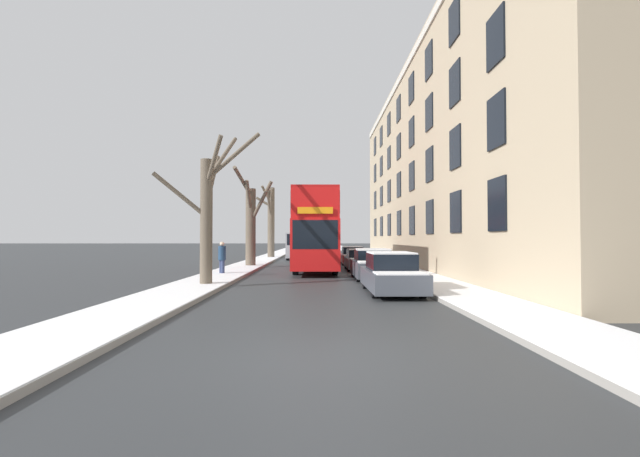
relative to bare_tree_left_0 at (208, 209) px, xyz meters
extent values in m
plane|color=#303335|center=(4.45, -10.22, -3.13)|extent=(320.00, 320.00, 0.00)
cube|color=gray|center=(-0.39, 42.78, -3.06)|extent=(2.34, 130.00, 0.13)
cube|color=white|center=(-0.39, 42.78, -2.98)|extent=(2.32, 130.00, 0.03)
cube|color=gray|center=(9.28, 42.78, -3.06)|extent=(2.34, 130.00, 0.13)
cube|color=white|center=(9.28, 42.78, -2.98)|extent=(2.32, 130.00, 0.03)
cube|color=tan|center=(14.95, 11.97, 3.90)|extent=(9.00, 38.76, 14.04)
cube|color=black|center=(10.42, -2.96, -0.04)|extent=(0.08, 1.40, 1.80)
cube|color=black|center=(10.42, 1.31, -0.04)|extent=(0.08, 1.40, 1.80)
cube|color=black|center=(10.42, 5.57, -0.04)|extent=(0.08, 1.40, 1.80)
cube|color=black|center=(10.42, 9.84, -0.04)|extent=(0.08, 1.40, 1.80)
cube|color=black|center=(10.42, 14.10, -0.04)|extent=(0.08, 1.40, 1.80)
cube|color=black|center=(10.42, 18.37, -0.04)|extent=(0.08, 1.40, 1.80)
cube|color=black|center=(10.42, 22.63, -0.04)|extent=(0.08, 1.40, 1.80)
cube|color=black|center=(10.42, 26.89, -0.04)|extent=(0.08, 1.40, 1.80)
cube|color=black|center=(10.42, -2.96, 2.77)|extent=(0.08, 1.40, 1.80)
cube|color=black|center=(10.42, 1.31, 2.77)|extent=(0.08, 1.40, 1.80)
cube|color=black|center=(10.42, 5.57, 2.77)|extent=(0.08, 1.40, 1.80)
cube|color=black|center=(10.42, 9.84, 2.77)|extent=(0.08, 1.40, 1.80)
cube|color=black|center=(10.42, 14.10, 2.77)|extent=(0.08, 1.40, 1.80)
cube|color=black|center=(10.42, 18.37, 2.77)|extent=(0.08, 1.40, 1.80)
cube|color=black|center=(10.42, 22.63, 2.77)|extent=(0.08, 1.40, 1.80)
cube|color=black|center=(10.42, 26.89, 2.77)|extent=(0.08, 1.40, 1.80)
cube|color=black|center=(10.42, -2.96, 5.58)|extent=(0.08, 1.40, 1.80)
cube|color=black|center=(10.42, 1.31, 5.58)|extent=(0.08, 1.40, 1.80)
cube|color=black|center=(10.42, 5.57, 5.58)|extent=(0.08, 1.40, 1.80)
cube|color=black|center=(10.42, 9.84, 5.58)|extent=(0.08, 1.40, 1.80)
cube|color=black|center=(10.42, 14.10, 5.58)|extent=(0.08, 1.40, 1.80)
cube|color=black|center=(10.42, 18.37, 5.58)|extent=(0.08, 1.40, 1.80)
cube|color=black|center=(10.42, 22.63, 5.58)|extent=(0.08, 1.40, 1.80)
cube|color=black|center=(10.42, 26.89, 5.58)|extent=(0.08, 1.40, 1.80)
cube|color=black|center=(10.42, 1.31, 8.39)|extent=(0.08, 1.40, 1.80)
cube|color=black|center=(10.42, 5.57, 8.39)|extent=(0.08, 1.40, 1.80)
cube|color=black|center=(10.42, 9.84, 8.39)|extent=(0.08, 1.40, 1.80)
cube|color=black|center=(10.42, 14.10, 8.39)|extent=(0.08, 1.40, 1.80)
cube|color=black|center=(10.42, 18.37, 8.39)|extent=(0.08, 1.40, 1.80)
cube|color=black|center=(10.42, 22.63, 8.39)|extent=(0.08, 1.40, 1.80)
cube|color=black|center=(10.42, 26.89, 8.39)|extent=(0.08, 1.40, 1.80)
cube|color=beige|center=(10.41, 11.97, 10.40)|extent=(0.12, 37.99, 0.44)
cylinder|color=brown|center=(-0.04, -0.12, -0.57)|extent=(0.48, 0.48, 5.12)
cylinder|color=brown|center=(-0.08, 1.01, 1.33)|extent=(0.25, 2.39, 2.50)
cylinder|color=brown|center=(-0.98, -0.48, 0.51)|extent=(2.03, 0.92, 1.77)
cylinder|color=brown|center=(0.29, 1.13, 2.26)|extent=(0.85, 2.65, 2.42)
cylinder|color=brown|center=(0.35, -0.60, 1.83)|extent=(1.00, 1.18, 1.89)
cylinder|color=brown|center=(0.97, 0.12, 2.17)|extent=(2.18, 0.68, 2.08)
cylinder|color=brown|center=(-0.07, 11.49, -0.48)|extent=(0.67, 0.67, 5.29)
cylinder|color=brown|center=(-0.10, 10.84, 1.53)|extent=(0.31, 1.51, 2.14)
cylinder|color=brown|center=(-0.39, 10.26, 2.47)|extent=(0.89, 2.63, 1.69)
cylinder|color=brown|center=(0.66, 11.08, 1.22)|extent=(1.75, 1.11, 2.78)
cylinder|color=brown|center=(-0.05, 24.08, 0.30)|extent=(0.67, 0.67, 6.85)
cylinder|color=brown|center=(-0.45, 23.72, 3.00)|extent=(1.11, 1.02, 1.76)
cylinder|color=brown|center=(-0.26, 24.96, 3.02)|extent=(0.68, 1.95, 1.54)
cylinder|color=brown|center=(-0.14, 23.24, 2.04)|extent=(0.44, 1.89, 2.47)
cylinder|color=brown|center=(0.04, 23.68, 2.85)|extent=(0.44, 1.04, 1.52)
cylinder|color=brown|center=(-0.76, 24.09, 2.34)|extent=(1.54, 0.26, 1.04)
cube|color=red|center=(4.30, 8.99, -1.49)|extent=(2.46, 10.91, 2.59)
cube|color=red|center=(4.30, 8.99, 0.57)|extent=(2.41, 10.70, 1.54)
cube|color=#B31212|center=(4.30, 8.99, 1.40)|extent=(2.41, 10.70, 0.12)
cube|color=black|center=(4.30, 8.99, -0.99)|extent=(2.49, 9.60, 1.35)
cube|color=black|center=(4.30, 8.99, 0.65)|extent=(2.49, 9.60, 1.17)
cube|color=black|center=(4.30, 3.55, -0.99)|extent=(2.21, 0.06, 1.41)
cube|color=orange|center=(4.30, 3.54, 0.19)|extent=(1.72, 0.05, 0.32)
cylinder|color=black|center=(3.24, 5.71, -2.62)|extent=(0.30, 1.02, 1.02)
cylinder|color=black|center=(5.36, 5.71, -2.62)|extent=(0.30, 1.02, 1.02)
cylinder|color=black|center=(3.24, 12.04, -2.62)|extent=(0.30, 1.02, 1.02)
cylinder|color=black|center=(5.36, 12.04, -2.62)|extent=(0.30, 1.02, 1.02)
cube|color=#474C56|center=(7.05, -1.91, -2.63)|extent=(1.79, 4.44, 0.64)
cube|color=black|center=(7.05, -1.73, -2.02)|extent=(1.54, 2.22, 0.59)
cube|color=white|center=(7.05, -1.73, -1.69)|extent=(1.50, 2.11, 0.05)
cube|color=white|center=(7.05, -3.48, -2.29)|extent=(1.61, 1.16, 0.04)
cylinder|color=black|center=(6.27, -3.24, -2.80)|extent=(0.20, 0.65, 0.65)
cylinder|color=black|center=(7.83, -3.24, -2.80)|extent=(0.20, 0.65, 0.65)
cylinder|color=black|center=(6.27, -0.58, -2.80)|extent=(0.20, 0.65, 0.65)
cylinder|color=black|center=(7.83, -0.58, -2.80)|extent=(0.20, 0.65, 0.65)
cube|color=#474C56|center=(7.05, 3.25, -2.61)|extent=(1.82, 4.22, 0.70)
cube|color=black|center=(7.05, 3.42, -2.00)|extent=(1.57, 2.11, 0.51)
cube|color=white|center=(7.05, 3.42, -1.70)|extent=(1.53, 2.00, 0.08)
cube|color=white|center=(7.05, 1.75, -2.22)|extent=(1.64, 1.10, 0.06)
cylinder|color=black|center=(6.25, 1.98, -2.81)|extent=(0.20, 0.63, 0.63)
cylinder|color=black|center=(7.85, 1.98, -2.81)|extent=(0.20, 0.63, 0.63)
cylinder|color=black|center=(6.25, 4.52, -2.81)|extent=(0.20, 0.63, 0.63)
cylinder|color=black|center=(7.85, 4.52, -2.81)|extent=(0.20, 0.63, 0.63)
cube|color=#474C56|center=(7.05, 9.22, -2.66)|extent=(1.75, 4.52, 0.59)
cube|color=black|center=(7.05, 9.40, -2.12)|extent=(1.51, 2.26, 0.49)
cube|color=white|center=(7.05, 9.40, -1.86)|extent=(1.47, 2.15, 0.04)
cube|color=white|center=(7.05, 7.62, -2.35)|extent=(1.58, 1.18, 0.03)
cylinder|color=black|center=(6.28, 7.87, -2.80)|extent=(0.20, 0.66, 0.66)
cylinder|color=black|center=(7.81, 7.87, -2.80)|extent=(0.20, 0.66, 0.66)
cylinder|color=black|center=(6.28, 10.58, -2.80)|extent=(0.20, 0.66, 0.66)
cylinder|color=black|center=(7.81, 10.58, -2.80)|extent=(0.20, 0.66, 0.66)
cube|color=maroon|center=(7.05, 14.97, -2.67)|extent=(1.71, 4.34, 0.57)
cube|color=black|center=(7.05, 15.15, -2.11)|extent=(1.47, 2.17, 0.56)
cube|color=white|center=(7.05, 15.15, -1.81)|extent=(1.43, 2.06, 0.04)
cube|color=white|center=(7.05, 13.43, -2.37)|extent=(1.54, 1.13, 0.03)
cylinder|color=black|center=(6.31, 13.67, -2.79)|extent=(0.20, 0.67, 0.67)
cylinder|color=black|center=(7.79, 13.67, -2.79)|extent=(0.20, 0.67, 0.67)
cylinder|color=black|center=(6.31, 16.28, -2.79)|extent=(0.20, 0.67, 0.67)
cylinder|color=black|center=(7.79, 16.28, -2.79)|extent=(0.20, 0.67, 0.67)
cube|color=#9EA3AD|center=(2.68, 22.58, -1.80)|extent=(2.04, 5.57, 2.22)
cube|color=black|center=(2.68, 19.81, -1.28)|extent=(1.79, 0.06, 0.98)
cylinder|color=black|center=(1.78, 20.79, -2.79)|extent=(0.22, 0.68, 0.68)
cylinder|color=black|center=(3.58, 20.79, -2.79)|extent=(0.22, 0.68, 0.68)
cylinder|color=black|center=(1.78, 24.36, -2.79)|extent=(0.22, 0.68, 0.68)
cylinder|color=black|center=(3.58, 24.36, -2.79)|extent=(0.22, 0.68, 0.68)
cylinder|color=navy|center=(-0.59, 5.01, -2.71)|extent=(0.18, 0.18, 0.83)
cylinder|color=navy|center=(-0.47, 4.88, -2.71)|extent=(0.18, 0.18, 0.83)
cylinder|color=navy|center=(-0.53, 4.95, -1.94)|extent=(0.39, 0.39, 0.72)
sphere|color=beige|center=(-0.53, 4.95, -1.46)|extent=(0.23, 0.23, 0.23)
camera|label=1|loc=(4.38, -17.20, -1.18)|focal=24.00mm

